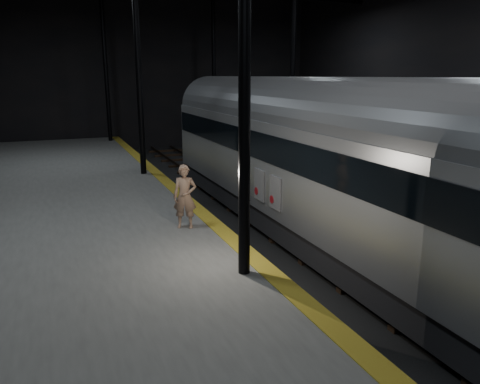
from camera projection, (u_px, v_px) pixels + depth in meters
ground at (302, 238)px, 15.92m from camera, size 44.00×44.00×0.00m
platform_left at (67, 255)px, 13.06m from camera, size 9.00×43.80×1.00m
platform_right at (468, 202)px, 18.54m from camera, size 9.00×43.80×1.00m
tactile_strip at (211, 221)px, 14.49m from camera, size 0.50×43.80×0.01m
track at (302, 236)px, 15.90m from camera, size 2.40×43.00×0.24m
train at (302, 153)px, 15.37m from camera, size 2.92×19.52×5.22m
woman at (185, 197)px, 13.63m from camera, size 0.81×0.69×1.88m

